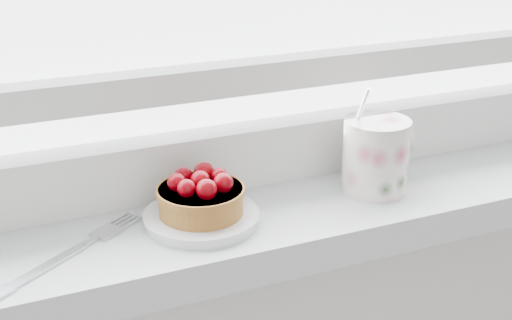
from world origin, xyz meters
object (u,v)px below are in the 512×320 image
fork (71,252)px  raspberry_tart (201,195)px  floral_mug (377,153)px  saucer (201,218)px

fork → raspberry_tart: bearing=4.5°
floral_mug → raspberry_tart: bearing=-179.8°
raspberry_tart → fork: (-0.14, -0.01, -0.03)m
raspberry_tart → fork: size_ratio=0.56×
fork → saucer: bearing=4.6°
saucer → fork: bearing=-175.4°
saucer → fork: 0.14m
saucer → raspberry_tart: size_ratio=1.33×
raspberry_tart → fork: 0.14m
raspberry_tart → floral_mug: size_ratio=0.75×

